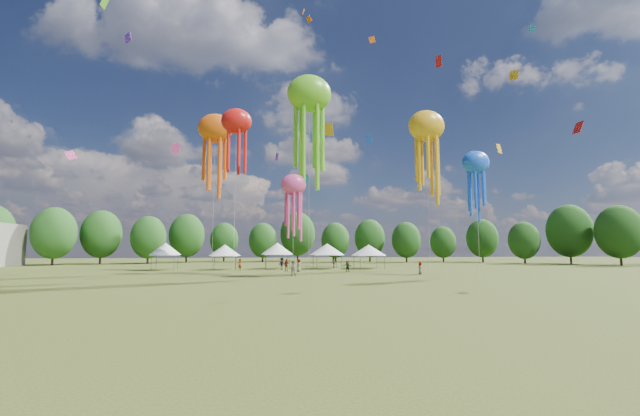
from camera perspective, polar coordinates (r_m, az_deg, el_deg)
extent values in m
plane|color=#384416|center=(15.17, 22.58, -17.35)|extent=(300.00, 300.00, 0.00)
imported|color=gray|center=(49.49, -3.85, -8.41)|extent=(0.87, 0.68, 1.78)
imported|color=gray|center=(58.87, -2.96, -7.98)|extent=(0.65, 0.94, 1.82)
imported|color=gray|center=(70.75, 1.86, -7.64)|extent=(0.71, 0.89, 1.78)
imported|color=gray|center=(65.37, -5.33, -7.74)|extent=(1.37, 1.17, 1.85)
imported|color=gray|center=(60.94, -4.72, -7.94)|extent=(1.08, 0.61, 1.73)
imported|color=gray|center=(58.86, 3.84, -8.09)|extent=(1.38, 1.38, 1.59)
imported|color=gray|center=(63.43, -11.12, -7.76)|extent=(0.74, 0.74, 1.74)
imported|color=gray|center=(54.58, 13.78, -8.14)|extent=(0.53, 0.78, 1.54)
cylinder|color=#47474C|center=(67.32, -22.44, -7.11)|extent=(0.08, 0.08, 2.22)
cylinder|color=#47474C|center=(70.54, -21.85, -7.05)|extent=(0.08, 0.08, 2.22)
cylinder|color=#47474C|center=(66.67, -19.66, -7.23)|extent=(0.08, 0.08, 2.22)
cylinder|color=#47474C|center=(69.92, -19.18, -7.16)|extent=(0.08, 0.08, 2.22)
cube|color=white|center=(68.57, -20.75, -6.17)|extent=(3.70, 3.70, 0.10)
cone|color=white|center=(68.56, -20.72, -5.33)|extent=(4.81, 4.81, 1.91)
cylinder|color=#47474C|center=(65.16, -14.78, -7.48)|extent=(0.08, 0.08, 2.08)
cylinder|color=#47474C|center=(68.61, -14.51, -7.39)|extent=(0.08, 0.08, 2.08)
cylinder|color=#47474C|center=(64.94, -11.70, -7.55)|extent=(0.08, 0.08, 2.08)
cylinder|color=#47474C|center=(68.40, -11.60, -7.46)|extent=(0.08, 0.08, 2.08)
cube|color=white|center=(66.73, -13.13, -6.54)|extent=(3.87, 3.87, 0.10)
cone|color=white|center=(66.72, -13.11, -5.73)|extent=(5.03, 5.03, 1.78)
cylinder|color=#47474C|center=(66.54, -7.50, -7.50)|extent=(0.08, 0.08, 2.26)
cylinder|color=#47474C|center=(70.24, -7.61, -7.41)|extent=(0.08, 0.08, 2.26)
cylinder|color=#47474C|center=(66.78, -4.29, -7.53)|extent=(0.08, 0.08, 2.26)
cylinder|color=#47474C|center=(70.47, -4.57, -7.44)|extent=(0.08, 0.08, 2.26)
cube|color=white|center=(68.46, -5.98, -6.49)|extent=(4.10, 4.10, 0.10)
cone|color=white|center=(68.45, -5.97, -5.63)|extent=(5.33, 5.33, 1.93)
cylinder|color=#47474C|center=(65.99, -0.43, -7.60)|extent=(0.08, 0.08, 2.18)
cylinder|color=#47474C|center=(70.02, -0.96, -7.49)|extent=(0.08, 0.08, 2.18)
cylinder|color=#47474C|center=(66.76, 3.05, -7.57)|extent=(0.08, 0.08, 2.18)
cylinder|color=#47474C|center=(70.74, 2.33, -7.47)|extent=(0.08, 0.08, 2.18)
cube|color=white|center=(68.32, 1.00, -6.58)|extent=(4.47, 4.47, 0.10)
cone|color=white|center=(68.32, 0.99, -5.76)|extent=(5.82, 5.82, 1.87)
cylinder|color=#47474C|center=(66.55, 5.61, -7.60)|extent=(0.08, 0.08, 2.09)
cylinder|color=#47474C|center=(70.48, 4.74, -7.50)|extent=(0.08, 0.08, 2.09)
cylinder|color=#47474C|center=(67.72, 8.96, -7.52)|extent=(0.08, 0.08, 2.09)
cylinder|color=#47474C|center=(71.59, 7.92, -7.44)|extent=(0.08, 0.08, 2.09)
cube|color=white|center=(69.03, 6.80, -6.61)|extent=(4.47, 4.47, 0.10)
cone|color=white|center=(69.02, 6.79, -5.83)|extent=(5.81, 5.81, 1.79)
ellipsoid|color=red|center=(50.87, -11.55, 11.76)|extent=(3.61, 2.53, 3.07)
cylinder|color=beige|center=(48.91, -11.77, 1.42)|extent=(0.03, 0.03, 18.40)
ellipsoid|color=#66C420|center=(50.81, -1.50, 15.63)|extent=(5.29, 3.71, 4.50)
cylinder|color=beige|center=(47.92, -1.53, 3.45)|extent=(0.03, 0.03, 21.72)
ellipsoid|color=blue|center=(52.57, 20.85, 5.91)|extent=(3.39, 2.37, 2.88)
cylinder|color=beige|center=(51.67, 21.12, -1.43)|extent=(0.03, 0.03, 13.48)
ellipsoid|color=#DE550D|center=(61.56, -14.34, 10.70)|extent=(4.94, 3.46, 4.20)
cylinder|color=beige|center=(59.50, -14.59, 1.21)|extent=(0.03, 0.03, 20.45)
ellipsoid|color=#E2428E|center=(46.47, -3.71, 3.26)|extent=(2.87, 2.01, 2.44)
cylinder|color=beige|center=(45.94, -3.76, -3.20)|extent=(0.03, 0.03, 10.46)
ellipsoid|color=#EEA618|center=(73.54, 14.59, 11.00)|extent=(6.30, 4.41, 5.36)
cylinder|color=beige|center=(71.03, 14.84, 1.61)|extent=(0.03, 0.03, 24.18)
cube|color=#DE550D|center=(54.91, 7.25, 22.22)|extent=(0.82, 0.50, 1.06)
cube|color=#EEA618|center=(74.94, 1.23, 10.89)|extent=(1.66, 1.99, 2.37)
cube|color=#66C420|center=(83.29, 13.55, 11.97)|extent=(0.71, 0.25, 0.83)
cube|color=#1885CE|center=(62.32, -1.96, 3.96)|extent=(1.42, 0.50, 1.64)
cube|color=#DE550D|center=(78.82, -1.56, 24.80)|extent=(1.05, 0.65, 1.17)
cube|color=#EEA618|center=(58.25, 25.38, 16.35)|extent=(1.02, 1.01, 1.38)
cube|color=#E2428E|center=(77.80, -19.44, 7.81)|extent=(1.61, 0.73, 1.99)
cube|color=#7731DC|center=(57.62, -25.16, 20.65)|extent=(1.03, 0.80, 1.46)
cube|color=red|center=(69.08, 16.19, 19.01)|extent=(0.59, 1.56, 1.83)
cube|color=#EEA618|center=(84.64, 23.67, 7.58)|extent=(1.49, 0.91, 1.89)
cube|color=blue|center=(88.14, 6.82, 9.52)|extent=(1.41, 0.63, 1.76)
cube|color=#1885CE|center=(60.03, 27.41, 21.25)|extent=(0.61, 0.41, 0.81)
cube|color=#E2428E|center=(75.53, -31.37, 6.28)|extent=(1.89, 0.98, 1.90)
cube|color=#7731DC|center=(60.42, -6.01, 7.11)|extent=(0.49, 0.90, 1.22)
cube|color=red|center=(52.08, 32.27, 9.45)|extent=(0.60, 1.12, 1.34)
cube|color=#DE550D|center=(79.04, -2.33, 25.64)|extent=(0.48, 0.92, 0.99)
cube|color=#66C420|center=(61.47, -10.79, 11.23)|extent=(0.43, 1.72, 1.97)
cylinder|color=#38281C|center=(99.02, -33.20, -5.72)|extent=(0.44, 0.44, 3.36)
ellipsoid|color=#204A18|center=(99.07, -33.05, -2.93)|extent=(8.40, 8.40, 10.51)
cylinder|color=#38281C|center=(103.52, -28.27, -5.92)|extent=(0.44, 0.44, 3.41)
ellipsoid|color=#204A18|center=(103.57, -28.14, -3.21)|extent=(8.53, 8.53, 10.66)
cylinder|color=#38281C|center=(100.31, -22.87, -6.28)|extent=(0.44, 0.44, 3.07)
ellipsoid|color=#204A18|center=(100.34, -22.77, -3.77)|extent=(7.66, 7.66, 9.58)
cylinder|color=#38281C|center=(107.15, -18.13, -6.29)|extent=(0.44, 0.44, 3.43)
ellipsoid|color=#204A18|center=(107.20, -18.04, -3.65)|extent=(8.58, 8.58, 10.73)
cylinder|color=#38281C|center=(111.83, -13.24, -6.52)|extent=(0.44, 0.44, 2.95)
ellipsoid|color=#204A18|center=(111.85, -13.19, -4.35)|extent=(7.37, 7.37, 9.21)
cylinder|color=#38281C|center=(107.76, -7.99, -6.66)|extent=(0.44, 0.44, 2.89)
ellipsoid|color=#204A18|center=(107.78, -7.96, -4.45)|extent=(7.23, 7.23, 9.04)
cylinder|color=#38281C|center=(112.85, -3.13, -6.43)|extent=(0.44, 0.44, 3.84)
ellipsoid|color=#204A18|center=(112.93, -3.12, -3.63)|extent=(9.60, 9.60, 11.99)
cylinder|color=#38281C|center=(103.25, 2.16, -6.77)|extent=(0.44, 0.44, 2.84)
ellipsoid|color=#204A18|center=(103.26, 2.15, -4.50)|extent=(7.11, 7.11, 8.89)
cylinder|color=#38281C|center=(108.14, 6.97, -6.60)|extent=(0.44, 0.44, 3.16)
ellipsoid|color=#204A18|center=(108.17, 6.94, -4.19)|extent=(7.91, 7.91, 9.88)
cylinder|color=#38281C|center=(105.23, 11.95, -6.62)|extent=(0.44, 0.44, 2.88)
ellipsoid|color=#204A18|center=(105.24, 11.91, -4.36)|extent=(7.21, 7.21, 9.01)
cylinder|color=#38281C|center=(111.40, 16.80, -6.51)|extent=(0.44, 0.44, 2.63)
ellipsoid|color=#204A18|center=(111.40, 16.75, -4.57)|extent=(6.57, 6.57, 8.22)
cylinder|color=#38281C|center=(112.64, 21.73, -6.21)|extent=(0.44, 0.44, 3.13)
ellipsoid|color=#204A18|center=(112.67, 21.64, -3.92)|extent=(7.81, 7.81, 9.77)
cylinder|color=#38281C|center=(104.44, 26.62, -6.18)|extent=(0.44, 0.44, 2.72)
ellipsoid|color=#204A18|center=(104.44, 26.52, -4.04)|extent=(6.80, 6.80, 8.50)
cylinder|color=#38281C|center=(107.97, 31.53, -5.62)|extent=(0.44, 0.44, 3.81)
ellipsoid|color=#204A18|center=(108.05, 31.38, -2.72)|extent=(9.52, 9.52, 11.90)
cylinder|color=#38281C|center=(103.81, 36.36, -5.46)|extent=(0.44, 0.44, 3.51)
ellipsoid|color=#204A18|center=(103.86, 36.19, -2.68)|extent=(8.78, 8.78, 10.97)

